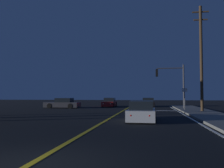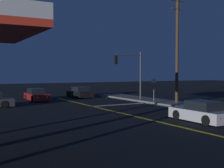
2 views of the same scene
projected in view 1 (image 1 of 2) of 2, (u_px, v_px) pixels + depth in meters
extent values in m
plane|color=black|center=(23.00, 168.00, 5.52)|extent=(160.00, 160.00, 0.00)
cube|color=slate|center=(223.00, 120.00, 15.75)|extent=(3.20, 41.75, 0.15)
cube|color=gold|center=(109.00, 119.00, 16.96)|extent=(0.20, 39.43, 0.01)
cube|color=white|center=(194.00, 120.00, 16.03)|extent=(0.16, 39.43, 0.01)
cube|color=white|center=(151.00, 111.00, 26.44)|extent=(6.16, 0.50, 0.01)
cube|color=#2D2D33|center=(62.00, 105.00, 31.87)|extent=(4.69, 1.92, 0.68)
cube|color=black|center=(64.00, 100.00, 31.86)|extent=(2.17, 1.63, 0.60)
cylinder|color=black|center=(49.00, 106.00, 31.25)|extent=(0.64, 0.23, 0.64)
cylinder|color=black|center=(55.00, 105.00, 32.97)|extent=(0.64, 0.23, 0.64)
cylinder|color=black|center=(70.00, 106.00, 30.77)|extent=(0.64, 0.23, 0.64)
cylinder|color=black|center=(75.00, 105.00, 32.48)|extent=(0.64, 0.23, 0.64)
sphere|color=#FFF4CC|center=(45.00, 104.00, 31.69)|extent=(0.18, 0.18, 0.18)
sphere|color=#FFF4CC|center=(48.00, 104.00, 32.83)|extent=(0.18, 0.18, 0.18)
sphere|color=red|center=(77.00, 104.00, 30.92)|extent=(0.14, 0.14, 0.14)
sphere|color=red|center=(80.00, 104.00, 32.06)|extent=(0.14, 0.14, 0.14)
cube|color=maroon|center=(109.00, 104.00, 35.35)|extent=(1.78, 4.43, 0.68)
cube|color=black|center=(110.00, 100.00, 35.64)|extent=(1.51, 2.05, 0.60)
cylinder|color=black|center=(113.00, 105.00, 33.88)|extent=(0.23, 0.64, 0.64)
cylinder|color=black|center=(102.00, 105.00, 34.11)|extent=(0.23, 0.64, 0.64)
cylinder|color=black|center=(116.00, 104.00, 36.58)|extent=(0.23, 0.64, 0.64)
cylinder|color=black|center=(106.00, 104.00, 36.81)|extent=(0.23, 0.64, 0.64)
sphere|color=#FFF4CC|center=(111.00, 104.00, 33.16)|extent=(0.18, 0.18, 0.18)
sphere|color=#FFF4CC|center=(103.00, 104.00, 33.31)|extent=(0.18, 0.18, 0.18)
sphere|color=red|center=(115.00, 103.00, 37.41)|extent=(0.14, 0.14, 0.14)
sphere|color=red|center=(108.00, 103.00, 37.56)|extent=(0.14, 0.14, 0.14)
cube|color=#B2B5BA|center=(142.00, 114.00, 15.82)|extent=(1.80, 4.19, 0.68)
cube|color=black|center=(142.00, 105.00, 15.61)|extent=(1.53, 1.94, 0.60)
cylinder|color=black|center=(131.00, 114.00, 17.23)|extent=(0.23, 0.64, 0.64)
cylinder|color=black|center=(154.00, 115.00, 16.95)|extent=(0.23, 0.64, 0.64)
cylinder|color=black|center=(128.00, 118.00, 14.68)|extent=(0.23, 0.64, 0.64)
cylinder|color=black|center=(154.00, 118.00, 14.41)|extent=(0.23, 0.64, 0.64)
sphere|color=#FFF4CC|center=(136.00, 111.00, 17.91)|extent=(0.18, 0.18, 0.18)
sphere|color=#FFF4CC|center=(150.00, 111.00, 17.73)|extent=(0.18, 0.18, 0.18)
sphere|color=red|center=(131.00, 115.00, 13.91)|extent=(0.14, 0.14, 0.14)
sphere|color=red|center=(150.00, 116.00, 13.73)|extent=(0.14, 0.14, 0.14)
cube|color=black|center=(148.00, 104.00, 35.66)|extent=(1.95, 4.37, 0.68)
cube|color=black|center=(148.00, 100.00, 35.43)|extent=(1.64, 2.02, 0.60)
cylinder|color=black|center=(142.00, 104.00, 37.09)|extent=(0.23, 0.64, 0.64)
cylinder|color=black|center=(154.00, 104.00, 36.86)|extent=(0.23, 0.64, 0.64)
cylinder|color=black|center=(142.00, 105.00, 34.44)|extent=(0.23, 0.64, 0.64)
cylinder|color=black|center=(154.00, 105.00, 34.21)|extent=(0.23, 0.64, 0.64)
sphere|color=#FFF4CC|center=(144.00, 103.00, 37.82)|extent=(0.18, 0.18, 0.18)
sphere|color=#FFF4CC|center=(152.00, 103.00, 37.66)|extent=(0.18, 0.18, 0.18)
sphere|color=red|center=(144.00, 104.00, 33.65)|extent=(0.14, 0.14, 0.14)
sphere|color=red|center=(152.00, 104.00, 33.49)|extent=(0.14, 0.14, 0.14)
cylinder|color=#38383D|center=(184.00, 87.00, 28.22)|extent=(0.18, 0.18, 5.39)
cylinder|color=#38383D|center=(170.00, 68.00, 28.58)|extent=(3.15, 0.12, 0.12)
cube|color=black|center=(157.00, 73.00, 28.80)|extent=(0.28, 0.28, 0.90)
sphere|color=red|center=(157.00, 71.00, 28.82)|extent=(0.22, 0.22, 0.22)
sphere|color=#4C2D05|center=(157.00, 73.00, 28.80)|extent=(0.22, 0.22, 0.22)
sphere|color=#0A3814|center=(157.00, 75.00, 28.79)|extent=(0.22, 0.22, 0.22)
cylinder|color=#42301E|center=(201.00, 59.00, 23.61)|extent=(0.29, 0.29, 10.72)
cube|color=#42301E|center=(200.00, 12.00, 23.84)|extent=(1.63, 0.12, 0.12)
cube|color=#42301E|center=(201.00, 20.00, 23.80)|extent=(1.37, 0.12, 0.12)
cylinder|color=slate|center=(185.00, 99.00, 25.44)|extent=(0.06, 0.06, 2.52)
cube|color=white|center=(185.00, 90.00, 25.49)|extent=(0.56, 0.06, 0.40)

